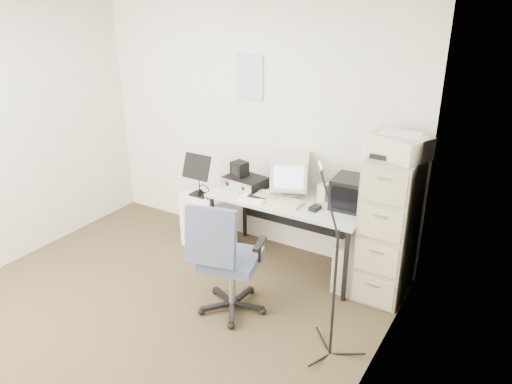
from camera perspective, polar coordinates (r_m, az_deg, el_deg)
The scene contains 22 objects.
floor at distance 4.40m, azimuth -12.99°, elevation -14.32°, with size 3.60×3.60×0.01m, color #3D3522.
ceiling at distance 3.54m, azimuth -16.75°, elevation 20.19°, with size 3.60×3.60×0.01m, color white.
wall_back at distance 5.14m, azimuth -0.43°, elevation 7.47°, with size 3.60×0.02×2.50m, color silver.
wall_right at distance 2.89m, azimuth 11.81°, elevation -5.68°, with size 0.02×3.60×2.50m, color silver.
wall_calendar at distance 5.03m, azimuth -0.72°, elevation 12.98°, with size 0.30×0.02×0.44m, color white.
filing_cabinet at distance 4.49m, azimuth 14.96°, elevation -3.88°, with size 0.40×0.60×1.30m, color #9E947D.
printer at distance 4.21m, azimuth 15.91°, elevation 5.11°, with size 0.47×0.32×0.18m, color #BAB5A6.
desk at distance 4.89m, azimuth 3.82°, elevation -4.56°, with size 1.50×0.70×0.73m, color #B6B7AD.
crt_monitor at distance 4.76m, azimuth 3.93°, elevation 2.00°, with size 0.34×0.36×0.38m, color #BAB5A6.
crt_tv at distance 4.54m, azimuth 10.82°, elevation -0.07°, with size 0.31×0.33×0.28m, color black.
desk_speaker at distance 4.68m, azimuth 7.69°, elevation -0.02°, with size 0.08×0.08×0.16m, color beige.
keyboard at distance 4.64m, azimuth 2.40°, elevation -0.92°, with size 0.50×0.18×0.03m, color #BAB5A6.
mouse at distance 4.49m, azimuth 6.77°, elevation -1.83°, with size 0.07×0.12×0.04m, color black.
radio_receiver at distance 4.94m, azimuth -1.22°, elevation 1.14°, with size 0.39×0.28×0.11m, color black.
radio_speaker at distance 4.93m, azimuth -1.90°, elevation 2.67°, with size 0.14×0.13×0.14m, color black.
papers at distance 4.73m, azimuth -0.01°, elevation -0.45°, with size 0.24×0.32×0.02m, color white.
pc_tower at distance 4.72m, azimuth 11.29°, elevation -7.92°, with size 0.22×0.49×0.46m, color #BAB5A6.
office_chair at distance 4.16m, azimuth -2.84°, elevation -7.47°, with size 0.59×0.59×1.02m, color #424A56.
side_cart at distance 5.25m, azimuth -5.51°, elevation -3.41°, with size 0.48×0.39×0.60m, color white.
music_stand at distance 5.05m, azimuth -6.56°, elevation 2.00°, with size 0.31×0.16×0.45m, color black.
headphones at distance 5.06m, azimuth -5.96°, elevation -0.14°, with size 0.15×0.15×0.03m, color black.
mic_stand at distance 3.63m, azimuth 9.05°, elevation -9.45°, with size 0.02×0.02×1.38m, color black.
Camera 1 is at (2.56, -2.44, 2.60)m, focal length 35.00 mm.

